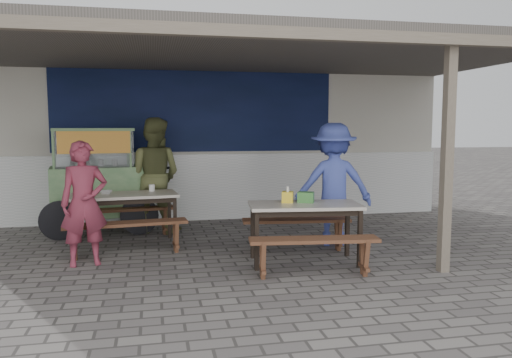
{
  "coord_description": "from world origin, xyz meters",
  "views": [
    {
      "loc": [
        -0.98,
        -6.08,
        1.71
      ],
      "look_at": [
        0.47,
        0.9,
        0.95
      ],
      "focal_mm": 35.0,
      "sensor_mm": 36.0,
      "label": 1
    }
  ],
  "objects": [
    {
      "name": "table_left",
      "position": [
        -1.4,
        1.19,
        0.67
      ],
      "size": [
        1.56,
        0.84,
        0.75
      ],
      "rotation": [
        0.0,
        0.0,
        0.11
      ],
      "color": "beige",
      "rests_on": "ground"
    },
    {
      "name": "donation_box",
      "position": [
        0.9,
        -0.11,
        0.82
      ],
      "size": [
        0.24,
        0.21,
        0.13
      ],
      "primitive_type": "cube",
      "rotation": [
        0.0,
        0.0,
        -0.43
      ],
      "color": "#3A7735",
      "rests_on": "table_right"
    },
    {
      "name": "condiment_bowl",
      "position": [
        -1.64,
        1.25,
        0.77
      ],
      "size": [
        0.21,
        0.21,
        0.04
      ],
      "primitive_type": "imported",
      "rotation": [
        0.0,
        0.0,
        0.13
      ],
      "color": "white",
      "rests_on": "table_left"
    },
    {
      "name": "bench_right_wall",
      "position": [
        0.93,
        0.38,
        0.34
      ],
      "size": [
        1.49,
        0.45,
        0.45
      ],
      "rotation": [
        0.0,
        0.0,
        -0.12
      ],
      "color": "brown",
      "rests_on": "ground"
    },
    {
      "name": "condiment_jar",
      "position": [
        -1.0,
        1.43,
        0.8
      ],
      "size": [
        0.09,
        0.09,
        0.1
      ],
      "primitive_type": "cylinder",
      "color": "white",
      "rests_on": "table_left"
    },
    {
      "name": "back_wall",
      "position": [
        -0.0,
        3.58,
        1.72
      ],
      "size": [
        9.0,
        1.28,
        3.5
      ],
      "color": "beige",
      "rests_on": "ground"
    },
    {
      "name": "ground",
      "position": [
        0.0,
        0.0,
        0.0
      ],
      "size": [
        60.0,
        60.0,
        0.0
      ],
      "primitive_type": "plane",
      "color": "slate",
      "rests_on": "ground"
    },
    {
      "name": "tissue_box",
      "position": [
        0.68,
        -0.06,
        0.82
      ],
      "size": [
        0.18,
        0.18,
        0.14
      ],
      "primitive_type": "cube",
      "rotation": [
        0.0,
        0.0,
        -0.36
      ],
      "color": "yellow",
      "rests_on": "table_right"
    },
    {
      "name": "table_right",
      "position": [
        0.86,
        -0.21,
        0.67
      ],
      "size": [
        1.44,
        0.83,
        0.75
      ],
      "rotation": [
        0.0,
        0.0,
        -0.12
      ],
      "color": "beige",
      "rests_on": "ground"
    },
    {
      "name": "vendor_cart",
      "position": [
        -1.86,
        2.2,
        0.91
      ],
      "size": [
        2.05,
        1.02,
        1.68
      ],
      "rotation": [
        0.0,
        0.0,
        0.14
      ],
      "color": "#84A66F",
      "rests_on": "ground"
    },
    {
      "name": "bench_left_street",
      "position": [
        -1.34,
        0.6,
        0.34
      ],
      "size": [
        1.62,
        0.45,
        0.45
      ],
      "rotation": [
        0.0,
        0.0,
        0.11
      ],
      "color": "brown",
      "rests_on": "ground"
    },
    {
      "name": "patron_street_side",
      "position": [
        -1.81,
        0.26,
        0.77
      ],
      "size": [
        0.62,
        0.48,
        1.54
      ],
      "primitive_type": "imported",
      "rotation": [
        0.0,
        0.0,
        0.21
      ],
      "color": "maroon",
      "rests_on": "ground"
    },
    {
      "name": "warung_roof",
      "position": [
        0.02,
        0.9,
        2.71
      ],
      "size": [
        9.0,
        4.21,
        2.81
      ],
      "color": "#504B45",
      "rests_on": "ground"
    },
    {
      "name": "patron_right_table",
      "position": [
        1.55,
        0.66,
        0.88
      ],
      "size": [
        1.22,
        0.83,
        1.76
      ],
      "primitive_type": "imported",
      "rotation": [
        0.0,
        0.0,
        2.98
      ],
      "color": "#4555B3",
      "rests_on": "ground"
    },
    {
      "name": "bench_left_wall",
      "position": [
        -1.47,
        1.77,
        0.34
      ],
      "size": [
        1.62,
        0.45,
        0.45
      ],
      "rotation": [
        0.0,
        0.0,
        0.11
      ],
      "color": "brown",
      "rests_on": "ground"
    },
    {
      "name": "bench_right_street",
      "position": [
        0.79,
        -0.79,
        0.34
      ],
      "size": [
        1.49,
        0.45,
        0.45
      ],
      "rotation": [
        0.0,
        0.0,
        -0.12
      ],
      "color": "brown",
      "rests_on": "ground"
    },
    {
      "name": "patron_wall_side",
      "position": [
        -0.96,
        2.06,
        0.92
      ],
      "size": [
        1.1,
        1.0,
        1.85
      ],
      "primitive_type": "imported",
      "rotation": [
        0.0,
        0.0,
        2.72
      ],
      "color": "brown",
      "rests_on": "ground"
    }
  ]
}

